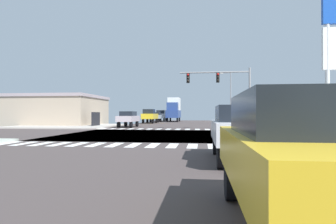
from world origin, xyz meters
The scene contains 15 objects.
ground centered at (0.00, 0.00, -0.03)m, with size 90.00×90.00×0.05m.
sidewalk_corner_ne centered at (13.00, 12.00, 0.07)m, with size 12.00×12.00×0.14m.
sidewalk_corner_nw centered at (-13.00, 12.00, 0.07)m, with size 12.00×12.00×0.14m.
crosswalk_near centered at (-0.25, -7.30, 0.00)m, with size 13.50×2.00×0.01m.
crosswalk_far centered at (-0.25, 7.30, 0.00)m, with size 13.50×2.00×0.01m.
traffic_signal_mast centered at (5.68, 7.38, 4.63)m, with size 7.13×0.55×6.23m.
street_lamp centered at (7.80, 21.62, 4.74)m, with size 1.78×0.32×7.91m.
bank_building centered at (-18.04, 15.73, 2.09)m, with size 16.14×10.32×4.17m.
sedan_nearside_1 centered at (-5.00, 10.89, 1.12)m, with size 1.80×4.30×1.88m.
suv_crossing_2 centered at (-5.00, 37.71, 1.39)m, with size 1.96×4.60×2.34m.
sedan_queued_2 centered at (5.00, -11.40, 1.12)m, with size 1.80×4.30×1.88m.
pickup_leading_1 centered at (-5.00, 24.44, 1.29)m, with size 2.00×5.10×2.35m.
sedan_middle_3 centered at (-5.00, 30.35, 1.12)m, with size 1.80×4.30×1.88m.
box_truck_outer_1 centered at (-2.00, 34.65, 2.56)m, with size 2.40×7.20×4.85m.
sedan_inner_4 centered at (5.00, -17.23, 1.12)m, with size 1.80×4.30×1.88m.
Camera 1 is at (3.73, -21.01, 1.61)m, focal length 29.45 mm.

